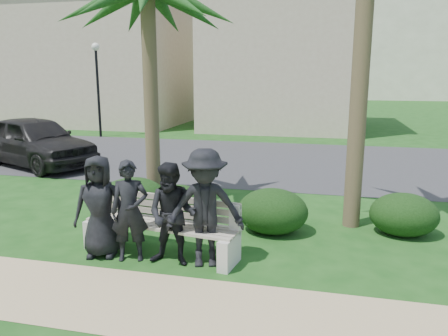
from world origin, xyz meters
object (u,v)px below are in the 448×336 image
at_px(man_d, 205,208).
at_px(car_a, 35,141).
at_px(park_bench, 161,229).
at_px(man_b, 130,211).
at_px(man_c, 172,215).
at_px(man_a, 100,207).
at_px(street_lamp, 97,73).

bearing_deg(man_d, car_a, 125.03).
bearing_deg(car_a, park_bench, -108.26).
height_order(man_b, man_c, man_b).
relative_size(park_bench, man_c, 1.68).
bearing_deg(man_a, car_a, 120.60).
bearing_deg(park_bench, man_a, -153.05).
bearing_deg(car_a, man_a, -114.02).
height_order(street_lamp, man_d, street_lamp).
height_order(park_bench, man_d, man_d).
bearing_deg(street_lamp, man_a, -61.06).
distance_m(street_lamp, park_bench, 14.77).
bearing_deg(car_a, man_d, -106.13).
bearing_deg(street_lamp, park_bench, -57.38).
height_order(man_c, car_a, man_c).
xyz_separation_m(park_bench, car_a, (-6.48, 5.69, 0.39)).
xyz_separation_m(street_lamp, park_bench, (7.84, -12.25, -2.53)).
distance_m(man_b, man_c, 0.70).
height_order(man_d, car_a, man_d).
distance_m(man_a, man_c, 1.24).
bearing_deg(man_a, man_c, -14.63).
xyz_separation_m(street_lamp, man_b, (7.48, -12.60, -2.14)).
distance_m(street_lamp, man_b, 14.80).
height_order(man_a, man_c, man_a).
relative_size(man_c, car_a, 0.34).
relative_size(street_lamp, man_b, 2.67).
xyz_separation_m(street_lamp, man_d, (8.68, -12.52, -2.03)).
bearing_deg(man_a, man_b, -16.84).
bearing_deg(man_a, street_lamp, 106.56).
bearing_deg(man_c, man_d, 10.63).
bearing_deg(street_lamp, car_a, -78.29).
bearing_deg(man_b, man_c, -18.68).
relative_size(park_bench, man_b, 1.68).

